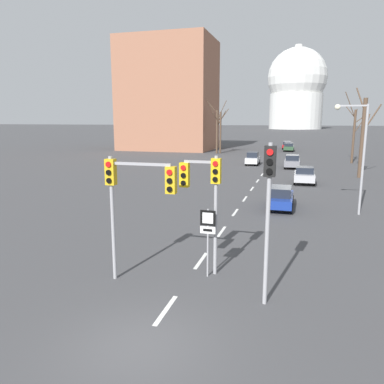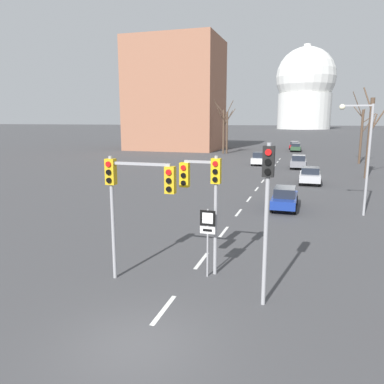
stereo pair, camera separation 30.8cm
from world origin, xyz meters
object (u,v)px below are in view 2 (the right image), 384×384
Objects in this scene: sedan_far_left at (294,145)px; sedan_near_left at (296,147)px; traffic_signal_centre_tall at (205,186)px; traffic_signal_near_right at (267,195)px; sedan_near_right at (259,159)px; traffic_signal_near_left at (132,188)px; sedan_far_right at (310,175)px; sedan_distant_centre at (285,198)px; street_lamp_right at (363,147)px; route_sign_post at (208,231)px; sedan_mid_centre at (299,162)px.

sedan_near_left is at bearing -84.85° from sedan_far_left.
traffic_signal_centre_tall reaches higher than sedan_near_left.
traffic_signal_near_right is 1.38× the size of sedan_near_right.
traffic_signal_near_right reaches higher than sedan_far_left.
traffic_signal_near_left reaches higher than sedan_near_left.
sedan_far_left is (0.91, 66.90, -2.74)m from traffic_signal_centre_tall.
sedan_far_right is (2.62, -38.02, 0.01)m from sedan_near_left.
sedan_distant_centre is (1.46, -54.69, -0.04)m from sedan_far_left.
street_lamp_right is 5.85m from sedan_distant_centre.
traffic_signal_near_right is 63.44m from sedan_near_left.
sedan_far_left is at bearing 94.09° from sedan_far_right.
sedan_far_left is (3.53, 29.65, -0.02)m from sedan_near_right.
sedan_far_right is at bearing 80.88° from route_sign_post.
sedan_near_right is 25.52m from sedan_distant_centre.
sedan_mid_centre is at bearing 89.31° from sedan_distant_centre.
sedan_far_right is at bearing 104.35° from street_lamp_right.
street_lamp_right is at bearing -79.39° from sedan_mid_centre.
street_lamp_right is at bearing 61.10° from route_sign_post.
sedan_mid_centre is (0.06, 36.93, -2.88)m from traffic_signal_near_right.
route_sign_post is 67.25m from sedan_far_left.
street_lamp_right is at bearing 59.61° from traffic_signal_centre_tall.
sedan_mid_centre is 1.04× the size of sedan_far_right.
traffic_signal_centre_tall is 61.48m from sedan_near_left.
sedan_mid_centre is at bearing 89.91° from traffic_signal_near_right.
sedan_near_left is at bearing 91.06° from traffic_signal_near_right.
sedan_mid_centre is (1.23, -26.43, 0.03)m from sedan_near_left.
sedan_near_right is at bearing 97.55° from traffic_signal_near_right.
sedan_near_right is (-0.26, 38.77, -2.76)m from traffic_signal_near_left.
route_sign_post is (0.22, -0.34, -1.70)m from traffic_signal_centre_tall.
sedan_near_right is (-4.02, -24.16, 0.03)m from sedan_near_left.
street_lamp_right is 1.62× the size of sedan_distant_centre.
sedan_far_right reaches higher than sedan_far_left.
route_sign_post is 0.65× the size of sedan_mid_centre.
sedan_near_left is 0.97× the size of sedan_far_left.
sedan_distant_centre is at bearing 79.01° from traffic_signal_centre_tall.
route_sign_post is (-2.36, 1.62, -1.86)m from traffic_signal_near_right.
sedan_far_left is 54.71m from sedan_distant_centre.
traffic_signal_near_right is 1.24× the size of sedan_distant_centre.
sedan_near_left is (1.41, 61.40, -2.74)m from traffic_signal_centre_tall.
sedan_distant_centre is at bearing 175.92° from street_lamp_right.
traffic_signal_centre_tall is 1.07× the size of sedan_far_left.
sedan_distant_centre is (-1.66, -11.17, -0.05)m from sedan_far_right.
traffic_signal_near_right is 1.29× the size of sedan_mid_centre.
street_lamp_right reaches higher than sedan_mid_centre.
traffic_signal_centre_tall is 35.18m from sedan_mid_centre.
sedan_far_left is (3.27, 68.42, -2.79)m from traffic_signal_near_left.
traffic_signal_centre_tall is 1.09× the size of sedan_distant_centre.
street_lamp_right is (4.39, 13.84, 0.66)m from traffic_signal_near_right.
route_sign_post is 12.78m from sedan_distant_centre.
sedan_far_right is at bearing -83.19° from sedan_mid_centre.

